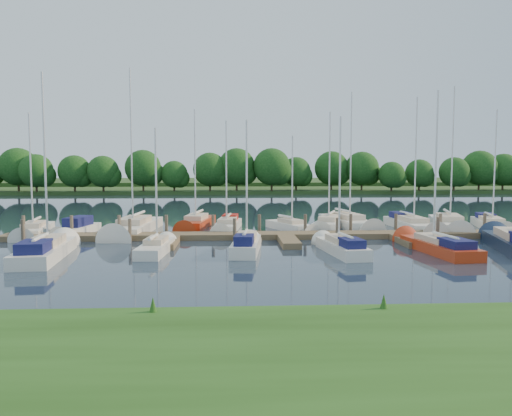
{
  "coord_description": "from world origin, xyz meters",
  "views": [
    {
      "loc": [
        -3.83,
        -27.66,
        5.32
      ],
      "look_at": [
        -2.05,
        8.0,
        2.2
      ],
      "focal_mm": 35.0,
      "sensor_mm": 36.0,
      "label": 1
    }
  ],
  "objects_px": {
    "dock": "(285,237)",
    "sailboat_n_5": "(291,227)",
    "motorboat": "(77,230)",
    "sailboat_n_0": "(34,231)",
    "sailboat_s_2": "(246,246)"
  },
  "relations": [
    {
      "from": "dock",
      "to": "sailboat_n_5",
      "type": "height_order",
      "value": "sailboat_n_5"
    },
    {
      "from": "dock",
      "to": "motorboat",
      "type": "distance_m",
      "value": 16.02
    },
    {
      "from": "dock",
      "to": "sailboat_n_5",
      "type": "bearing_deg",
      "value": 78.78
    },
    {
      "from": "sailboat_n_0",
      "to": "motorboat",
      "type": "bearing_deg",
      "value": 175.36
    },
    {
      "from": "sailboat_n_0",
      "to": "dock",
      "type": "bearing_deg",
      "value": 160.92
    },
    {
      "from": "motorboat",
      "to": "sailboat_n_0",
      "type": "bearing_deg",
      "value": 14.09
    },
    {
      "from": "sailboat_s_2",
      "to": "dock",
      "type": "bearing_deg",
      "value": 65.51
    },
    {
      "from": "motorboat",
      "to": "sailboat_n_5",
      "type": "distance_m",
      "value": 16.64
    },
    {
      "from": "dock",
      "to": "sailboat_n_0",
      "type": "distance_m",
      "value": 19.07
    },
    {
      "from": "dock",
      "to": "sailboat_n_0",
      "type": "relative_size",
      "value": 4.21
    },
    {
      "from": "sailboat_n_5",
      "to": "motorboat",
      "type": "bearing_deg",
      "value": -20.21
    },
    {
      "from": "motorboat",
      "to": "sailboat_s_2",
      "type": "bearing_deg",
      "value": 156.03
    },
    {
      "from": "sailboat_n_5",
      "to": "sailboat_s_2",
      "type": "height_order",
      "value": "sailboat_s_2"
    },
    {
      "from": "sailboat_n_0",
      "to": "sailboat_n_5",
      "type": "relative_size",
      "value": 1.2
    },
    {
      "from": "sailboat_n_0",
      "to": "sailboat_n_5",
      "type": "bearing_deg",
      "value": 175.28
    }
  ]
}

